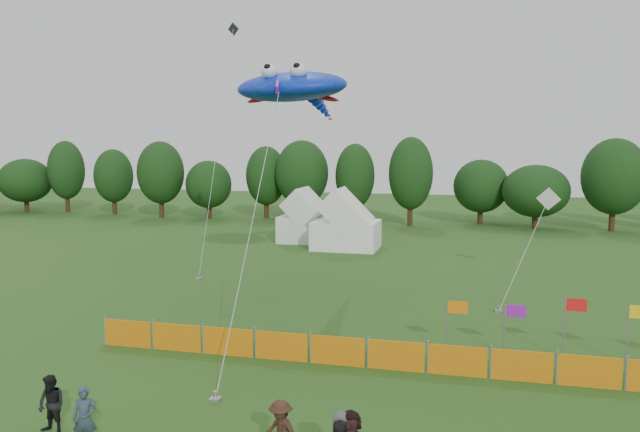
% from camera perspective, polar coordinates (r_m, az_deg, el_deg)
% --- Properties ---
extents(treeline, '(104.57, 8.78, 8.36)m').
position_cam_1_polar(treeline, '(58.50, 10.92, 3.25)').
color(treeline, '#382314').
rests_on(treeline, ground).
extents(tent_left, '(3.75, 3.75, 3.31)m').
position_cam_1_polar(tent_left, '(48.04, -1.33, -0.36)').
color(tent_left, silver).
rests_on(tent_left, ground).
extents(tent_right, '(4.66, 3.73, 3.29)m').
position_cam_1_polar(tent_right, '(44.69, 2.41, -0.90)').
color(tent_right, white).
rests_on(tent_right, ground).
extents(barrier_fence, '(21.90, 0.06, 1.00)m').
position_cam_1_polar(barrier_fence, '(21.42, 6.96, -12.56)').
color(barrier_fence, '#CD6F0B').
rests_on(barrier_fence, ground).
extents(flag_row, '(10.73, 0.51, 2.19)m').
position_cam_1_polar(flag_row, '(23.65, 24.45, -9.03)').
color(flag_row, gray).
rests_on(flag_row, ground).
extents(spectator_a, '(0.68, 0.55, 1.59)m').
position_cam_1_polar(spectator_a, '(17.15, -20.70, -16.92)').
color(spectator_a, '#2C3B4A').
rests_on(spectator_a, ground).
extents(spectator_b, '(0.84, 0.70, 1.55)m').
position_cam_1_polar(spectator_b, '(18.31, -23.35, -15.56)').
color(spectator_b, black).
rests_on(spectator_b, ground).
extents(spectator_c, '(1.16, 0.98, 1.55)m').
position_cam_1_polar(spectator_c, '(15.55, -3.62, -19.11)').
color(spectator_c, '#3A2117').
rests_on(spectator_c, ground).
extents(stingray_kite, '(6.47, 20.81, 11.28)m').
position_cam_1_polar(stingray_kite, '(31.21, -2.36, 11.61)').
color(stingray_kite, '#1034EA').
rests_on(stingray_kite, ground).
extents(small_kite_white, '(3.39, 6.97, 5.23)m').
position_cam_1_polar(small_kite_white, '(33.68, 19.22, -0.77)').
color(small_kite_white, white).
rests_on(small_kite_white, ground).
extents(small_kite_dark, '(0.87, 5.14, 14.80)m').
position_cam_1_polar(small_kite_dark, '(37.08, -9.28, 7.09)').
color(small_kite_dark, black).
rests_on(small_kite_dark, ground).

